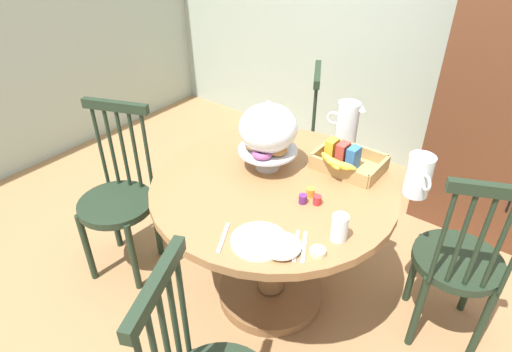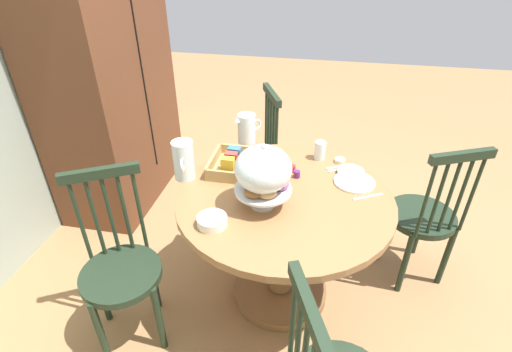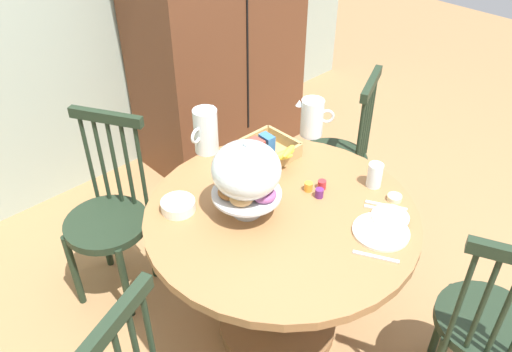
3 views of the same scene
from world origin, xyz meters
name	(u,v)px [view 3 (image 3 of 3)]	position (x,y,z in m)	size (l,w,h in m)	color
ground_plane	(303,324)	(0.00, 0.00, 0.00)	(10.00, 10.00, 0.00)	#997047
wooden_armoire	(217,16)	(0.77, 1.50, 0.98)	(1.18, 0.60, 1.96)	brown
dining_table	(280,252)	(-0.10, 0.08, 0.51)	(1.12, 1.12, 0.74)	olive
windsor_chair_near_window	(109,220)	(-0.50, 0.84, 0.45)	(0.45, 0.45, 0.97)	#1E2D1E
windsor_chair_facing_door	(487,327)	(0.23, -0.72, 0.45)	(0.44, 0.44, 0.97)	#1E2D1E
windsor_chair_far_side	(336,160)	(0.69, 0.41, 0.45)	(0.44, 0.44, 0.97)	#1E2D1E
pastry_stand_with_dome	(246,173)	(-0.21, 0.17, 0.94)	(0.28, 0.28, 0.34)	silver
orange_juice_pitcher	(312,119)	(0.43, 0.39, 0.83)	(0.15, 0.16, 0.19)	silver
milk_pitcher	(206,133)	(-0.04, 0.64, 0.84)	(0.19, 0.11, 0.22)	silver
cereal_basket	(263,153)	(0.09, 0.39, 0.78)	(0.32, 0.30, 0.12)	tan
china_plate_large	(381,231)	(0.09, -0.27, 0.75)	(0.22, 0.22, 0.01)	white
china_plate_small	(390,217)	(0.17, -0.25, 0.76)	(0.15, 0.15, 0.01)	white
cereal_bowl	(178,206)	(-0.40, 0.38, 0.76)	(0.14, 0.14, 0.04)	white
drinking_glass	(375,175)	(0.31, -0.07, 0.80)	(0.06, 0.06, 0.11)	silver
butter_dish	(394,198)	(0.29, -0.19, 0.75)	(0.06, 0.06, 0.02)	beige
jam_jar_strawberry	(322,185)	(0.13, 0.07, 0.76)	(0.04, 0.04, 0.04)	#B7282D
jam_jar_apricot	(308,187)	(0.08, 0.10, 0.76)	(0.04, 0.04, 0.04)	orange
jam_jar_grape	(319,193)	(0.08, 0.04, 0.76)	(0.04, 0.04, 0.04)	#5B2366
table_knife	(385,210)	(0.21, -0.21, 0.74)	(0.17, 0.01, 0.01)	silver
dinner_fork	(386,205)	(0.24, -0.19, 0.74)	(0.17, 0.01, 0.01)	silver
soup_spoon	(376,257)	(-0.04, -0.34, 0.74)	(0.17, 0.01, 0.01)	silver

